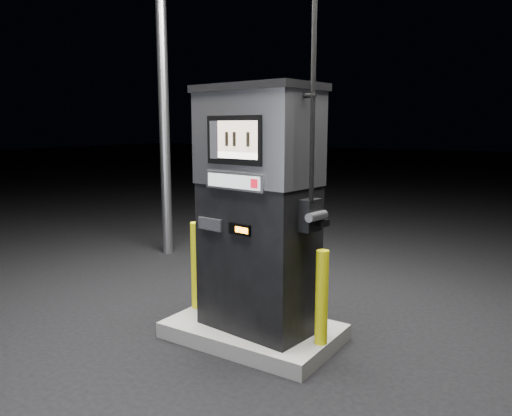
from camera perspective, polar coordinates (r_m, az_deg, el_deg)
The scene contains 5 objects.
ground at distance 5.00m, azimuth -0.33°, elevation -14.66°, with size 80.00×80.00×0.00m, color black.
pump_island at distance 4.97m, azimuth -0.33°, elevation -13.87°, with size 1.60×1.00×0.15m, color slate.
fuel_dispenser at distance 4.55m, azimuth 0.25°, elevation 0.08°, with size 1.27×0.79×4.66m.
bollard_left at distance 5.26m, azimuth -6.79°, elevation -6.52°, with size 0.12×0.12×0.91m, color yellow.
bollard_right at distance 4.42m, azimuth 7.51°, elevation -10.11°, with size 0.11×0.11×0.84m, color yellow.
Camera 1 is at (2.53, -3.80, 2.04)m, focal length 35.00 mm.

